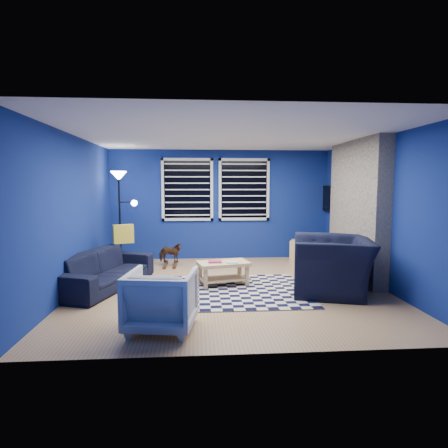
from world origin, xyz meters
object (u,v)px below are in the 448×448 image
object	(u,v)px
sofa	(105,270)
coffee_table	(223,268)
cabinet	(304,251)
tv	(332,199)
rocking_horse	(170,253)
floor_lamp	(120,189)
armchair_bent	(161,300)
armchair_big	(332,265)

from	to	relation	value
sofa	coffee_table	world-z (taller)	sofa
cabinet	tv	bearing A→B (deg)	28.33
rocking_horse	cabinet	bearing A→B (deg)	-73.62
cabinet	floor_lamp	size ratio (longest dim) A/B	0.34
armchair_bent	cabinet	size ratio (longest dim) A/B	1.17
coffee_table	floor_lamp	xyz separation A→B (m)	(-2.03, 1.71, 1.33)
armchair_big	rocking_horse	size ratio (longest dim) A/B	2.66
tv	cabinet	xyz separation A→B (m)	(-0.62, -0.06, -1.15)
armchair_big	floor_lamp	xyz separation A→B (m)	(-3.73, 2.22, 1.19)
armchair_big	floor_lamp	bearing A→B (deg)	-105.75
rocking_horse	cabinet	world-z (taller)	cabinet
sofa	armchair_big	size ratio (longest dim) A/B	1.54
rocking_horse	floor_lamp	world-z (taller)	floor_lamp
sofa	armchair_big	distance (m)	3.72
tv	floor_lamp	distance (m)	4.58
sofa	armchair_bent	bearing A→B (deg)	-131.47
coffee_table	floor_lamp	world-z (taller)	floor_lamp
sofa	cabinet	xyz separation A→B (m)	(3.90, 1.80, -0.05)
sofa	floor_lamp	xyz separation A→B (m)	(-0.05, 1.70, 1.32)
armchair_bent	coffee_table	xyz separation A→B (m)	(0.87, 1.89, -0.06)
armchair_bent	floor_lamp	bearing A→B (deg)	-63.42
cabinet	coffee_table	bearing A→B (deg)	-114.24
coffee_table	cabinet	size ratio (longest dim) A/B	1.39
rocking_horse	floor_lamp	xyz separation A→B (m)	(-1.02, 0.12, 1.34)
floor_lamp	rocking_horse	bearing A→B (deg)	-6.55
armchair_big	floor_lamp	size ratio (longest dim) A/B	0.68
tv	armchair_big	distance (m)	2.71
sofa	armchair_big	world-z (taller)	armchair_big
armchair_bent	sofa	bearing A→B (deg)	-51.03
armchair_bent	rocking_horse	distance (m)	3.49
sofa	cabinet	distance (m)	4.30
armchair_big	coffee_table	distance (m)	1.78
armchair_big	cabinet	bearing A→B (deg)	-170.40
tv	rocking_horse	world-z (taller)	tv
armchair_big	rocking_horse	world-z (taller)	armchair_big
armchair_bent	floor_lamp	world-z (taller)	floor_lamp
tv	armchair_big	size ratio (longest dim) A/B	0.74
armchair_big	rocking_horse	distance (m)	3.43
sofa	armchair_big	xyz separation A→B (m)	(3.68, -0.52, 0.13)
coffee_table	tv	bearing A→B (deg)	36.44
tv	coffee_table	world-z (taller)	tv
tv	rocking_horse	xyz separation A→B (m)	(-3.55, -0.29, -1.12)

